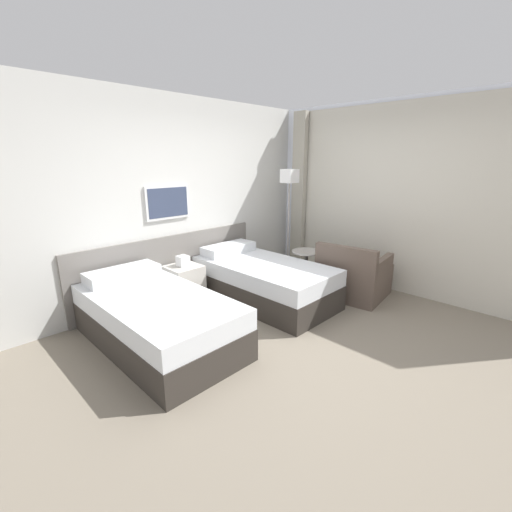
% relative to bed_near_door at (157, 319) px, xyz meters
% --- Properties ---
extents(ground_plane, '(16.00, 16.00, 0.00)m').
position_rel_bed_near_door_xyz_m(ground_plane, '(1.16, -1.02, -0.28)').
color(ground_plane, slate).
extents(wall_headboard, '(10.00, 0.10, 2.70)m').
position_rel_bed_near_door_xyz_m(wall_headboard, '(1.14, 1.02, 1.02)').
color(wall_headboard, silver).
rests_on(wall_headboard, ground_plane).
extents(wall_window, '(0.21, 4.51, 2.70)m').
position_rel_bed_near_door_xyz_m(wall_window, '(3.30, -1.16, 1.06)').
color(wall_window, white).
rests_on(wall_window, ground_plane).
extents(bed_near_door, '(1.02, 1.93, 0.67)m').
position_rel_bed_near_door_xyz_m(bed_near_door, '(0.00, 0.00, 0.00)').
color(bed_near_door, '#332D28').
rests_on(bed_near_door, ground_plane).
extents(bed_near_window, '(1.02, 1.93, 0.67)m').
position_rel_bed_near_door_xyz_m(bed_near_window, '(1.63, 0.00, 0.00)').
color(bed_near_window, '#332D28').
rests_on(bed_near_window, ground_plane).
extents(nightstand, '(0.43, 0.42, 0.66)m').
position_rel_bed_near_door_xyz_m(nightstand, '(0.81, 0.70, -0.01)').
color(nightstand, beige).
rests_on(nightstand, ground_plane).
extents(floor_lamp, '(0.24, 0.24, 1.74)m').
position_rel_bed_near_door_xyz_m(floor_lamp, '(2.62, 0.39, 1.14)').
color(floor_lamp, '#9E9993').
rests_on(floor_lamp, ground_plane).
extents(side_table, '(0.42, 0.42, 0.61)m').
position_rel_bed_near_door_xyz_m(side_table, '(2.32, -0.21, 0.14)').
color(side_table, gray).
rests_on(side_table, ground_plane).
extents(armchair, '(0.94, 0.94, 0.79)m').
position_rel_bed_near_door_xyz_m(armchair, '(2.64, -0.80, -0.01)').
color(armchair, brown).
rests_on(armchair, ground_plane).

